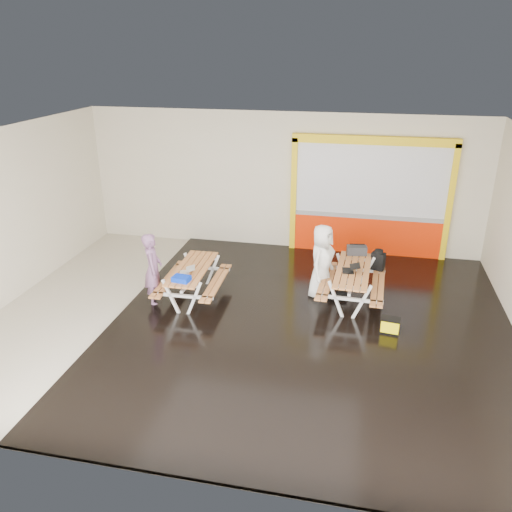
% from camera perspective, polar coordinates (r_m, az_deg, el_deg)
% --- Properties ---
extents(room, '(10.02, 8.02, 3.52)m').
position_cam_1_polar(room, '(9.29, -1.16, 2.18)').
color(room, beige).
rests_on(room, ground).
extents(deck, '(7.50, 7.98, 0.05)m').
position_cam_1_polar(deck, '(9.85, 6.09, -7.82)').
color(deck, black).
rests_on(deck, room).
extents(kiosk, '(3.88, 0.16, 3.00)m').
position_cam_1_polar(kiosk, '(12.90, 12.54, 6.12)').
color(kiosk, '#F02A02').
rests_on(kiosk, room).
extents(picnic_table_left, '(1.29, 1.86, 0.73)m').
position_cam_1_polar(picnic_table_left, '(10.65, -7.10, -2.14)').
color(picnic_table_left, '#B46F38').
rests_on(picnic_table_left, deck).
extents(picnic_table_right, '(1.36, 1.95, 0.76)m').
position_cam_1_polar(picnic_table_right, '(10.61, 10.72, -2.35)').
color(picnic_table_right, '#B46F38').
rests_on(picnic_table_right, deck).
extents(person_left, '(0.52, 0.64, 1.53)m').
position_cam_1_polar(person_left, '(10.54, -11.43, -1.45)').
color(person_left, '#795076').
rests_on(person_left, deck).
extents(person_right, '(0.72, 0.90, 1.61)m').
position_cam_1_polar(person_right, '(10.70, 7.35, -0.64)').
color(person_right, white).
rests_on(person_right, deck).
extents(laptop_left, '(0.38, 0.36, 0.13)m').
position_cam_1_polar(laptop_left, '(10.31, -7.75, -1.72)').
color(laptop_left, silver).
rests_on(laptop_left, picnic_table_left).
extents(laptop_right, '(0.37, 0.33, 0.14)m').
position_cam_1_polar(laptop_right, '(10.42, 10.51, -1.45)').
color(laptop_right, black).
rests_on(laptop_right, picnic_table_right).
extents(blue_pouch, '(0.36, 0.28, 0.10)m').
position_cam_1_polar(blue_pouch, '(10.00, -8.33, -2.53)').
color(blue_pouch, '#062CC7').
rests_on(blue_pouch, picnic_table_left).
extents(toolbox, '(0.45, 0.27, 0.25)m').
position_cam_1_polar(toolbox, '(11.27, 11.18, 0.64)').
color(toolbox, black).
rests_on(toolbox, picnic_table_right).
extents(backpack, '(0.32, 0.27, 0.46)m').
position_cam_1_polar(backpack, '(11.28, 13.47, -0.45)').
color(backpack, black).
rests_on(backpack, picnic_table_right).
extents(dark_case, '(0.45, 0.39, 0.14)m').
position_cam_1_polar(dark_case, '(10.95, 9.00, -4.09)').
color(dark_case, black).
rests_on(dark_case, deck).
extents(fluke_bag, '(0.37, 0.26, 0.29)m').
position_cam_1_polar(fluke_bag, '(9.80, 14.76, -7.54)').
color(fluke_bag, black).
rests_on(fluke_bag, deck).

